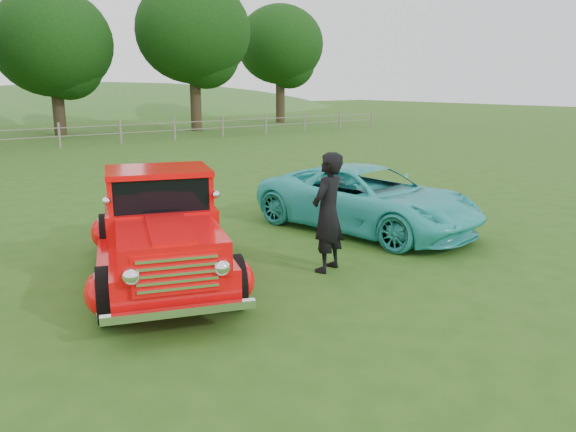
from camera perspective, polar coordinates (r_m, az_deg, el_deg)
ground at (r=8.09m, az=0.18°, el=-8.63°), size 140.00×140.00×0.00m
tree_near_east at (r=36.31m, az=-22.80°, el=15.88°), size 6.80×6.80×8.33m
tree_mid_east at (r=37.48m, az=-9.62°, el=18.01°), size 7.20×7.20×9.44m
tree_far_east at (r=44.79m, az=-0.80°, el=16.99°), size 6.60×6.60×8.86m
red_pickup at (r=8.96m, az=-12.81°, el=-1.41°), size 3.40×5.28×1.78m
teal_sedan at (r=11.85m, az=8.06°, el=1.76°), size 2.97×5.14×1.35m
man at (r=9.12m, az=4.07°, el=0.36°), size 0.84×0.69×1.96m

